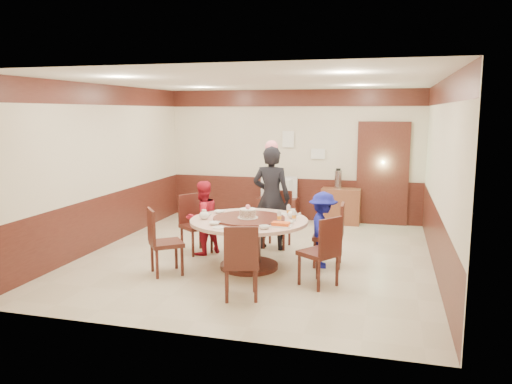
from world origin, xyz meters
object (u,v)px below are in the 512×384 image
(tv_stand, at_px, (278,209))
(person_blue, at_px, (323,230))
(television, at_px, (278,187))
(thermos, at_px, (338,179))
(side_cabinet, at_px, (341,206))
(shrimp_platter, at_px, (281,225))
(banquet_table, at_px, (249,233))
(person_standing, at_px, (271,198))
(person_red, at_px, (203,218))
(birthday_cake, at_px, (248,213))

(tv_stand, bearing_deg, person_blue, -65.67)
(person_blue, relative_size, television, 1.43)
(thermos, bearing_deg, side_cabinet, 0.00)
(shrimp_platter, relative_size, tv_stand, 0.35)
(tv_stand, bearing_deg, banquet_table, -84.77)
(banquet_table, height_order, person_standing, person_standing)
(person_standing, distance_m, person_red, 1.22)
(thermos, bearing_deg, banquet_table, -105.88)
(person_standing, distance_m, person_blue, 1.30)
(shrimp_platter, relative_size, thermos, 0.79)
(person_blue, xyz_separation_m, side_cabinet, (-0.02, 3.06, -0.20))
(person_blue, relative_size, birthday_cake, 3.80)
(tv_stand, bearing_deg, birthday_cake, -84.92)
(television, relative_size, side_cabinet, 1.01)
(tv_stand, height_order, thermos, thermos)
(birthday_cake, relative_size, side_cabinet, 0.38)
(thermos, bearing_deg, television, -178.65)
(person_blue, height_order, tv_stand, person_blue)
(person_standing, relative_size, side_cabinet, 2.22)
(birthday_cake, bearing_deg, side_cabinet, 73.19)
(banquet_table, height_order, thermos, thermos)
(television, bearing_deg, banquet_table, 96.82)
(shrimp_platter, bearing_deg, television, 103.14)
(person_red, relative_size, side_cabinet, 1.53)
(birthday_cake, bearing_deg, person_standing, 86.23)
(person_standing, xyz_separation_m, tv_stand, (-0.38, 2.24, -0.64))
(shrimp_platter, bearing_deg, person_blue, 54.12)
(thermos, bearing_deg, person_blue, -88.27)
(television, distance_m, side_cabinet, 1.39)
(banquet_table, distance_m, person_standing, 1.19)
(shrimp_platter, height_order, tv_stand, shrimp_platter)
(shrimp_platter, bearing_deg, tv_stand, 103.14)
(person_red, distance_m, birthday_cake, 1.12)
(person_red, xyz_separation_m, person_blue, (2.00, -0.18, -0.03))
(birthday_cake, bearing_deg, banquet_table, 84.49)
(banquet_table, height_order, person_red, person_red)
(birthday_cake, height_order, shrimp_platter, birthday_cake)
(birthday_cake, bearing_deg, shrimp_platter, -27.95)
(birthday_cake, xyz_separation_m, shrimp_platter, (0.56, -0.30, -0.07))
(person_standing, height_order, birthday_cake, person_standing)
(tv_stand, bearing_deg, television, 0.00)
(side_cabinet, bearing_deg, person_blue, -89.58)
(banquet_table, bearing_deg, television, 95.23)
(birthday_cake, relative_size, tv_stand, 0.36)
(person_standing, bearing_deg, person_blue, 143.35)
(side_cabinet, bearing_deg, shrimp_platter, -97.27)
(birthday_cake, distance_m, side_cabinet, 3.63)
(thermos, bearing_deg, tv_stand, -178.65)
(banquet_table, distance_m, person_blue, 1.12)
(person_red, bearing_deg, television, -157.65)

